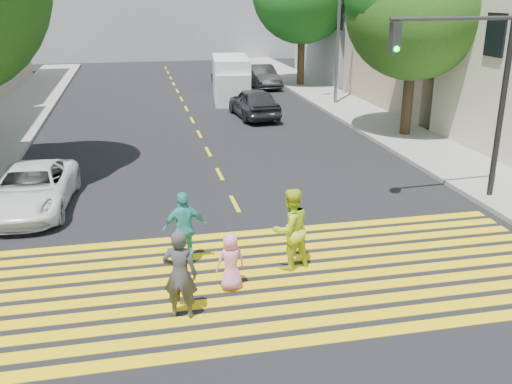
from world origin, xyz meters
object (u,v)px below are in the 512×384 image
object	(u,v)px
white_sedan	(32,189)
silver_car	(229,76)
pedestrian_child	(231,262)
tree_right_near	(418,1)
pedestrian_extra	(185,228)
white_van	(231,80)
pedestrian_man	(180,274)
dark_car_parked	(262,76)
pedestrian_woman	(291,229)
dark_car_near	(254,103)
traffic_signal	(474,79)

from	to	relation	value
white_sedan	silver_car	size ratio (longest dim) A/B	1.09
pedestrian_child	silver_car	bearing A→B (deg)	-108.56
tree_right_near	pedestrian_child	bearing A→B (deg)	-129.71
pedestrian_child	pedestrian_extra	xyz separation A→B (m)	(-0.82, 1.40, 0.24)
silver_car	white_van	size ratio (longest dim) A/B	0.79
pedestrian_extra	white_van	world-z (taller)	white_van
pedestrian_child	white_sedan	size ratio (longest dim) A/B	0.27
pedestrian_extra	silver_car	distance (m)	26.91
pedestrian_child	white_van	xyz separation A→B (m)	(3.77, 21.96, 0.53)
white_sedan	pedestrian_child	bearing A→B (deg)	-46.61
pedestrian_man	white_van	bearing A→B (deg)	-83.33
pedestrian_extra	dark_car_parked	distance (m)	25.93
pedestrian_man	pedestrian_woman	bearing A→B (deg)	-129.92
pedestrian_extra	dark_car_near	size ratio (longest dim) A/B	0.39
traffic_signal	white_sedan	bearing A→B (deg)	167.21
pedestrian_man	white_sedan	distance (m)	7.61
tree_right_near	silver_car	bearing A→B (deg)	107.48
pedestrian_man	white_sedan	size ratio (longest dim) A/B	0.39
pedestrian_child	white_van	bearing A→B (deg)	-108.81
pedestrian_extra	dark_car_parked	world-z (taller)	pedestrian_extra
tree_right_near	dark_car_near	distance (m)	9.11
pedestrian_extra	dark_car_near	bearing A→B (deg)	-113.76
traffic_signal	dark_car_near	bearing A→B (deg)	101.34
tree_right_near	traffic_signal	xyz separation A→B (m)	(-2.17, -7.94, -1.93)
dark_car_parked	traffic_signal	xyz separation A→B (m)	(0.99, -22.52, 2.93)
pedestrian_child	pedestrian_extra	distance (m)	1.64
pedestrian_child	silver_car	distance (m)	28.14
tree_right_near	pedestrian_extra	size ratio (longest dim) A/B	4.76
pedestrian_man	traffic_signal	world-z (taller)	traffic_signal
pedestrian_extra	pedestrian_man	bearing A→B (deg)	76.29
dark_car_near	white_sedan	bearing A→B (deg)	47.43
pedestrian_woman	traffic_signal	bearing A→B (deg)	-172.12
white_van	traffic_signal	size ratio (longest dim) A/B	0.95
pedestrian_man	dark_car_near	world-z (taller)	pedestrian_man
pedestrian_extra	traffic_signal	bearing A→B (deg)	-170.70
pedestrian_man	white_sedan	bearing A→B (deg)	-42.48
pedestrian_woman	dark_car_near	xyz separation A→B (m)	(2.59, 16.26, -0.19)
pedestrian_woman	dark_car_near	size ratio (longest dim) A/B	0.43
pedestrian_man	pedestrian_extra	world-z (taller)	pedestrian_man
pedestrian_child	white_van	distance (m)	22.29
pedestrian_child	dark_car_parked	bearing A→B (deg)	-113.05
tree_right_near	dark_car_near	bearing A→B (deg)	136.97
dark_car_near	silver_car	distance (m)	10.82
dark_car_parked	pedestrian_woman	bearing A→B (deg)	-104.99
tree_right_near	white_van	distance (m)	12.67
pedestrian_extra	silver_car	size ratio (longest dim) A/B	0.41
pedestrian_man	tree_right_near	bearing A→B (deg)	-111.98
pedestrian_woman	white_sedan	xyz separation A→B (m)	(-6.25, 5.09, -0.31)
pedestrian_man	silver_car	bearing A→B (deg)	-82.62
pedestrian_extra	silver_car	world-z (taller)	pedestrian_extra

